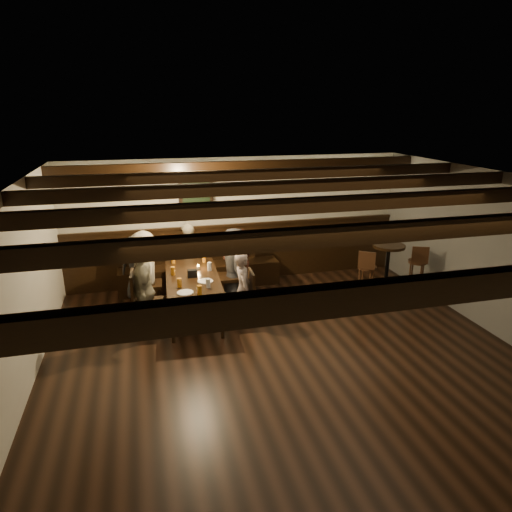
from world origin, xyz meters
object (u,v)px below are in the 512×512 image
object	(u,v)px
bar_stool_left	(366,285)
bar_stool_right	(416,278)
person_bench_centre	(188,258)
person_left_far	(144,289)
chair_right_far	(241,308)
person_bench_right	(239,260)
chair_right_near	(233,285)
person_right_near	(234,265)
high_top_table	(387,263)
chair_left_near	(149,293)
person_bench_left	(138,267)
chair_left_far	(148,314)
person_right_far	(243,289)
person_left_near	(145,271)
dining_table	(192,279)

from	to	relation	value
bar_stool_left	bar_stool_right	size ratio (longest dim) A/B	1.00
person_bench_centre	person_left_far	bearing A→B (deg)	63.43
chair_right_far	person_bench_right	size ratio (longest dim) A/B	0.72
chair_right_near	person_right_near	distance (m)	0.37
person_bench_right	high_top_table	world-z (taller)	person_bench_right
chair_left_near	bar_stool_right	bearing A→B (deg)	83.71
person_bench_right	person_right_near	xyz separation A→B (m)	(-0.17, -0.44, 0.06)
chair_right_far	person_bench_left	distance (m)	2.13
chair_left_far	chair_right_near	bearing A→B (deg)	121.99
chair_right_far	person_bench_centre	xyz separation A→B (m)	(-0.64, 1.53, 0.39)
person_bench_centre	chair_right_near	bearing A→B (deg)	140.21
person_bench_left	person_bench_right	world-z (taller)	person_bench_right
high_top_table	chair_left_far	bearing A→B (deg)	-175.77
high_top_table	person_left_far	bearing A→B (deg)	-175.82
chair_left_far	high_top_table	world-z (taller)	high_top_table
chair_right_near	person_right_near	xyz separation A→B (m)	(0.03, -0.00, 0.37)
chair_left_far	person_bench_right	world-z (taller)	person_bench_right
person_bench_left	person_right_far	size ratio (longest dim) A/B	1.01
chair_left_near	person_bench_left	bearing A→B (deg)	-158.08
person_left_near	person_left_far	world-z (taller)	person_left_far
chair_left_far	person_right_near	bearing A→B (deg)	121.47
chair_right_near	high_top_table	world-z (taller)	high_top_table
person_bench_left	person_right_far	xyz separation A→B (m)	(1.58, -1.43, -0.00)
chair_left_far	person_bench_centre	bearing A→B (deg)	154.34
person_bench_right	person_left_near	distance (m)	1.71
chair_left_far	person_left_near	bearing A→B (deg)	-178.12
high_top_table	bar_stool_left	xyz separation A→B (m)	(-0.50, -0.20, -0.28)
chair_left_far	high_top_table	xyz separation A→B (m)	(4.17, 0.31, 0.35)
chair_left_near	dining_table	bearing A→B (deg)	57.96
chair_left_near	person_bench_centre	bearing A→B (deg)	129.85
person_right_far	high_top_table	bearing A→B (deg)	-79.06
person_bench_left	chair_left_near	bearing A→B (deg)	111.92
chair_right_far	bar_stool_left	bearing A→B (deg)	-82.60
person_right_far	bar_stool_left	xyz separation A→B (m)	(2.20, 0.18, -0.21)
person_bench_centre	bar_stool_left	xyz separation A→B (m)	(2.87, -1.36, -0.28)
person_right_far	high_top_table	size ratio (longest dim) A/B	1.19
chair_right_near	bar_stool_right	size ratio (longest dim) A/B	0.96
chair_right_near	person_bench_right	size ratio (longest dim) A/B	0.80
chair_right_far	person_right_far	size ratio (longest dim) A/B	0.74
person_left_near	person_right_near	world-z (taller)	person_left_near
person_right_near	person_right_far	distance (m)	0.90
chair_right_near	person_left_near	bearing A→B (deg)	90.00
chair_right_far	person_bench_centre	distance (m)	1.71
chair_left_far	bar_stool_right	distance (m)	4.67
person_bench_right	person_left_near	size ratio (longest dim) A/B	0.89
person_left_far	dining_table	bearing A→B (deg)	120.96
bar_stool_left	chair_left_far	bearing A→B (deg)	-144.03
person_right_near	person_right_far	xyz separation A→B (m)	(-0.05, -0.90, -0.08)
person_bench_centre	bar_stool_left	world-z (taller)	person_bench_centre
chair_left_far	dining_table	bearing A→B (deg)	121.99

